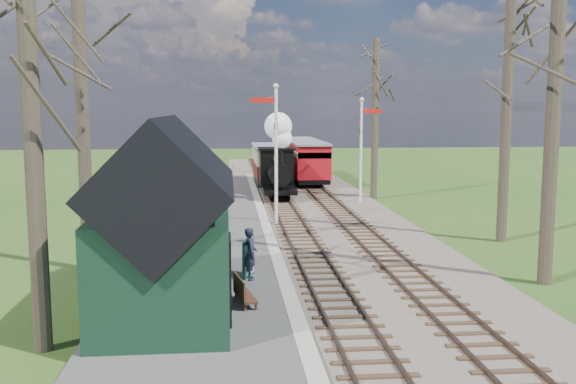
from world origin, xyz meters
The scene contains 19 objects.
ground centered at (0.00, 0.00, 0.00)m, with size 140.00×140.00×0.00m, color #2A551A.
distant_hills centered at (1.40, 64.38, -16.21)m, with size 114.40×48.00×22.02m.
ballast_bed centered at (1.30, 22.00, 0.05)m, with size 8.00×60.00×0.10m, color brown.
track_near centered at (0.00, 22.00, 0.10)m, with size 1.60×60.00×0.15m.
track_far centered at (2.60, 22.00, 0.10)m, with size 1.60×60.00×0.15m.
platform centered at (-3.50, 14.00, 0.10)m, with size 5.00×44.00×0.20m, color #474442.
coping_strip centered at (-1.20, 14.00, 0.10)m, with size 0.40×44.00×0.21m, color #B2AD9E.
station_shed centered at (-4.30, 4.00, 2.27)m, with size 3.25×6.30×4.78m.
semaphore_near centered at (-0.77, 16.00, 3.62)m, with size 1.22×0.24×6.22m.
semaphore_far centered at (4.37, 22.00, 3.35)m, with size 1.22×0.24×5.72m.
bare_trees centered at (1.33, 10.10, 5.21)m, with size 15.51×22.39×12.00m.
fence_line centered at (0.30, 36.00, 0.55)m, with size 12.60×0.08×1.00m.
locomotive centered at (-0.01, 23.94, 2.18)m, with size 1.90×4.42×4.74m.
coach centered at (0.00, 30.01, 1.59)m, with size 2.21×7.58×2.33m.
red_carriage_a centered at (2.60, 30.37, 1.60)m, with size 2.23×5.53×2.35m.
red_carriage_b centered at (2.60, 35.87, 1.60)m, with size 2.23×5.53×2.35m.
sign_board centered at (-2.23, 6.89, 0.75)m, with size 0.37×0.72×1.09m.
bench centered at (-2.48, 4.19, 0.54)m, with size 0.61×1.31×0.72m.
person centered at (-2.17, 6.57, 0.97)m, with size 0.56×0.37×1.54m, color #1B1E31.
Camera 1 is at (-2.81, -11.68, 5.18)m, focal length 40.00 mm.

